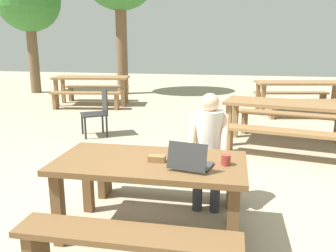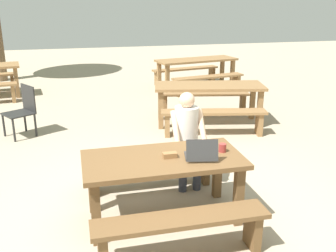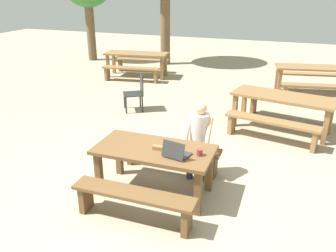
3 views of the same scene
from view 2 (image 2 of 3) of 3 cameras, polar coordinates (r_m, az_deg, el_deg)
name	(u,v)px [view 2 (image 2 of 3)]	position (r m, az deg, el deg)	size (l,w,h in m)	color
ground_plane	(163,217)	(4.36, -0.68, -13.11)	(30.00, 30.00, 0.00)	tan
picnic_table_front	(163,167)	(4.08, -0.72, -5.99)	(1.65, 0.82, 0.70)	brown
bench_near	(181,228)	(3.60, 1.93, -14.57)	(1.60, 0.30, 0.42)	brown
bench_far	(150,164)	(4.83, -2.61, -5.58)	(1.60, 0.30, 0.42)	brown
laptop	(201,154)	(3.99, 4.83, -4.04)	(0.37, 0.34, 0.23)	#2D2D2D
small_pouch	(170,155)	(4.02, 0.27, -4.26)	(0.14, 0.08, 0.05)	olive
coffee_mug	(222,148)	(4.20, 7.92, -3.16)	(0.08, 0.08, 0.09)	#99332D
person_seated	(187,134)	(4.76, 2.82, -1.13)	(0.40, 0.40, 1.20)	#333847
plastic_chair	(23,110)	(7.06, -20.40, 2.23)	(0.61, 0.61, 0.86)	#262626
picnic_table_mid	(197,63)	(10.18, 4.17, 9.07)	(2.17, 1.08, 0.75)	olive
bench_mid_south	(208,80)	(9.70, 5.87, 6.68)	(1.89, 0.64, 0.42)	olive
bench_mid_north	(186,72)	(10.77, 2.57, 7.92)	(1.89, 0.64, 0.42)	olive
picnic_table_rear	(209,91)	(7.24, 5.99, 5.15)	(2.09, 1.14, 0.74)	olive
bench_rear_south	(214,117)	(6.69, 6.66, 1.35)	(1.80, 0.65, 0.44)	olive
bench_rear_north	(204,98)	(7.95, 5.28, 4.14)	(1.80, 0.65, 0.44)	olive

